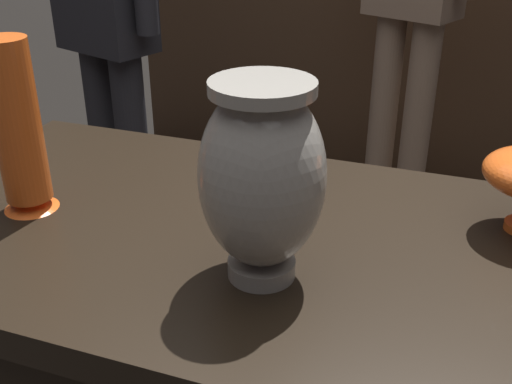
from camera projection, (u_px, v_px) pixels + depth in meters
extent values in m
cube|color=black|center=(251.00, 247.00, 0.97)|extent=(1.20, 0.64, 0.05)
cube|color=#422D1E|center=(409.00, 70.00, 2.95)|extent=(2.60, 0.40, 0.95)
cylinder|color=gray|center=(262.00, 267.00, 0.85)|extent=(0.09, 0.09, 0.02)
ellipsoid|color=gray|center=(262.00, 177.00, 0.79)|extent=(0.17, 0.17, 0.25)
cylinder|color=gray|center=(262.00, 87.00, 0.74)|extent=(0.13, 0.13, 0.02)
cone|color=#E55B1E|center=(31.00, 202.00, 1.03)|extent=(0.09, 0.09, 0.02)
cylinder|color=#E55B1E|center=(16.00, 122.00, 0.96)|extent=(0.07, 0.07, 0.26)
cylinder|color=#846B56|center=(416.00, 131.00, 2.37)|extent=(0.11, 0.11, 0.85)
cylinder|color=#846B56|center=(382.00, 122.00, 2.46)|extent=(0.11, 0.11, 0.85)
cylinder|color=#232328|center=(135.00, 164.00, 2.18)|extent=(0.11, 0.11, 0.79)
cylinder|color=#232328|center=(107.00, 153.00, 2.26)|extent=(0.11, 0.11, 0.79)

